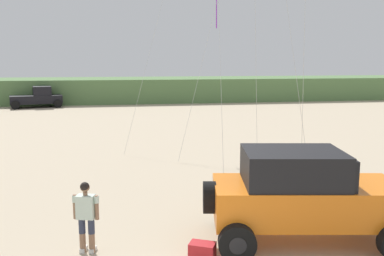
% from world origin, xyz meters
% --- Properties ---
extents(dune_ridge, '(90.00, 8.71, 2.47)m').
position_xyz_m(dune_ridge, '(3.90, 40.93, 1.23)').
color(dune_ridge, '#567A47').
rests_on(dune_ridge, ground_plane).
extents(jeep, '(5.00, 3.07, 2.26)m').
position_xyz_m(jeep, '(3.17, 3.31, 1.20)').
color(jeep, orange).
rests_on(jeep, ground_plane).
extents(person_watching, '(0.60, 0.39, 1.67)m').
position_xyz_m(person_watching, '(-1.92, 3.58, 0.94)').
color(person_watching, '#8C664C').
rests_on(person_watching, ground_plane).
extents(cooler_box, '(0.66, 0.57, 0.38)m').
position_xyz_m(cooler_box, '(0.61, 2.79, 0.19)').
color(cooler_box, '#B21E23').
rests_on(cooler_box, ground_plane).
extents(distant_pickup, '(4.91, 3.30, 1.98)m').
position_xyz_m(distant_pickup, '(-8.76, 35.48, 0.94)').
color(distant_pickup, black).
rests_on(distant_pickup, ground_plane).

